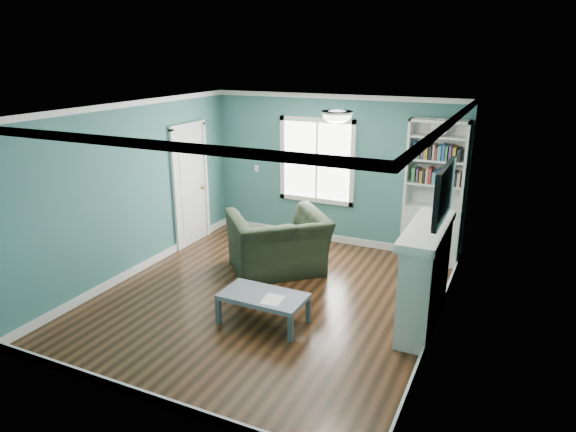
% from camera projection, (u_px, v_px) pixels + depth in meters
% --- Properties ---
extents(floor, '(5.00, 5.00, 0.00)m').
position_uv_depth(floor, '(268.00, 298.00, 7.15)').
color(floor, black).
rests_on(floor, ground).
extents(room_walls, '(5.00, 5.00, 5.00)m').
position_uv_depth(room_walls, '(267.00, 188.00, 6.66)').
color(room_walls, '#3B7271').
rests_on(room_walls, ground).
extents(trim, '(4.50, 5.00, 2.60)m').
position_uv_depth(trim, '(267.00, 213.00, 6.77)').
color(trim, white).
rests_on(trim, ground).
extents(window, '(1.40, 0.06, 1.50)m').
position_uv_depth(window, '(317.00, 161.00, 8.97)').
color(window, white).
rests_on(window, room_walls).
extents(bookshelf, '(0.90, 0.35, 2.31)m').
position_uv_depth(bookshelf, '(433.00, 207.00, 8.13)').
color(bookshelf, silver).
rests_on(bookshelf, ground).
extents(fireplace, '(0.44, 1.58, 1.30)m').
position_uv_depth(fireplace, '(426.00, 277.00, 6.29)').
color(fireplace, black).
rests_on(fireplace, ground).
extents(tv, '(0.06, 1.10, 0.65)m').
position_uv_depth(tv, '(444.00, 193.00, 5.90)').
color(tv, black).
rests_on(tv, fireplace).
extents(door, '(0.12, 0.98, 2.17)m').
position_uv_depth(door, '(191.00, 184.00, 8.92)').
color(door, silver).
rests_on(door, ground).
extents(ceiling_fixture, '(0.38, 0.38, 0.15)m').
position_uv_depth(ceiling_fixture, '(337.00, 115.00, 6.09)').
color(ceiling_fixture, white).
rests_on(ceiling_fixture, room_walls).
extents(light_switch, '(0.08, 0.01, 0.12)m').
position_uv_depth(light_switch, '(257.00, 168.00, 9.52)').
color(light_switch, white).
rests_on(light_switch, room_walls).
extents(recliner, '(1.66, 1.62, 1.23)m').
position_uv_depth(recliner, '(278.00, 233.00, 7.85)').
color(recliner, black).
rests_on(recliner, ground).
extents(coffee_table, '(1.07, 0.60, 0.39)m').
position_uv_depth(coffee_table, '(263.00, 298.00, 6.41)').
color(coffee_table, '#4B545A').
rests_on(coffee_table, ground).
extents(paper_sheet, '(0.27, 0.32, 0.00)m').
position_uv_depth(paper_sheet, '(273.00, 300.00, 6.25)').
color(paper_sheet, white).
rests_on(paper_sheet, coffee_table).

